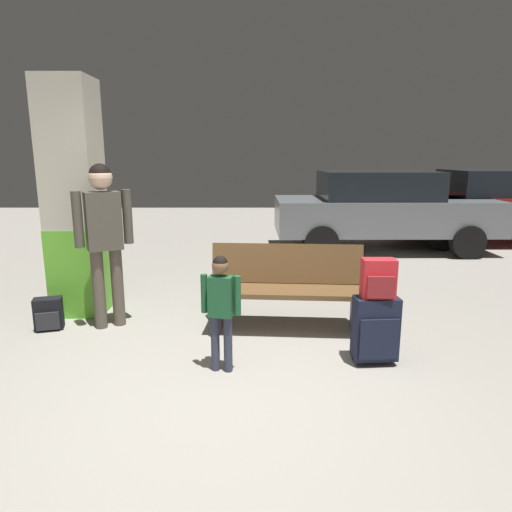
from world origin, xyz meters
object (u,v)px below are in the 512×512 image
at_px(suitcase, 376,329).
at_px(parked_car_side, 493,204).
at_px(bench, 287,289).
at_px(backpack_dark_floor, 49,314).
at_px(backpack_bright, 379,279).
at_px(adult, 104,228).
at_px(structural_pillar, 75,201).
at_px(child, 221,301).
at_px(parked_car_near, 382,208).

xyz_separation_m(suitcase, parked_car_side, (3.89, 5.74, 0.48)).
bearing_deg(bench, suitcase, -47.88).
bearing_deg(backpack_dark_floor, suitcase, -13.90).
distance_m(backpack_bright, adult, 2.78).
height_order(structural_pillar, suitcase, structural_pillar).
distance_m(structural_pillar, parked_car_side, 8.24).
bearing_deg(child, parked_car_near, 62.16).
relative_size(structural_pillar, suitcase, 4.35).
distance_m(adult, parked_car_side, 8.12).
height_order(bench, suitcase, bench).
height_order(structural_pillar, bench, structural_pillar).
height_order(backpack_bright, parked_car_near, parked_car_near).
bearing_deg(bench, child, -122.87).
xyz_separation_m(suitcase, parked_car_near, (1.37, 4.98, 0.48)).
xyz_separation_m(bench, parked_car_side, (4.62, 4.94, 0.36)).
height_order(structural_pillar, adult, structural_pillar).
bearing_deg(bench, backpack_bright, -47.92).
xyz_separation_m(backpack_bright, parked_car_side, (3.89, 5.74, 0.03)).
bearing_deg(bench, adult, 177.18).
bearing_deg(parked_car_side, backpack_dark_floor, -145.23).
xyz_separation_m(bench, child, (-0.61, -0.95, 0.18)).
bearing_deg(backpack_dark_floor, child, -26.45).
bearing_deg(backpack_bright, suitcase, 43.42).
xyz_separation_m(child, backpack_dark_floor, (-1.89, 0.94, -0.45)).
relative_size(suitcase, backpack_dark_floor, 1.78).
height_order(structural_pillar, parked_car_near, structural_pillar).
relative_size(bench, adult, 0.95).
height_order(structural_pillar, backpack_dark_floor, structural_pillar).
distance_m(backpack_bright, parked_car_near, 5.16).
bearing_deg(parked_car_side, backpack_bright, -124.12).
relative_size(child, adult, 0.58).
distance_m(structural_pillar, backpack_bright, 3.43).
xyz_separation_m(structural_pillar, bench, (2.36, -0.59, -0.86)).
height_order(child, parked_car_near, parked_car_near).
xyz_separation_m(child, adult, (-1.28, 1.04, 0.44)).
relative_size(structural_pillar, bench, 1.61).
xyz_separation_m(backpack_dark_floor, parked_car_near, (4.60, 4.18, 0.64)).
distance_m(suitcase, backpack_dark_floor, 3.33).
height_order(suitcase, child, child).
distance_m(bench, parked_car_side, 6.77).
bearing_deg(adult, child, -39.14).
relative_size(structural_pillar, backpack_dark_floor, 7.73).
xyz_separation_m(backpack_bright, parked_car_near, (1.37, 4.98, 0.03)).
xyz_separation_m(backpack_bright, backpack_dark_floor, (-3.23, 0.80, -0.60)).
height_order(child, backpack_dark_floor, child).
distance_m(suitcase, parked_car_near, 5.18).
xyz_separation_m(structural_pillar, child, (1.75, -1.53, -0.68)).
relative_size(bench, child, 1.62).
relative_size(adult, parked_car_near, 0.42).
bearing_deg(bench, structural_pillar, 166.01).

